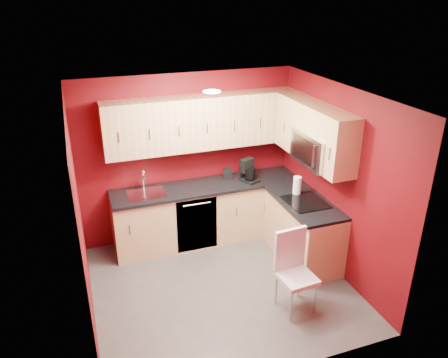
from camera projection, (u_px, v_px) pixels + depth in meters
floor at (221, 286)px, 5.68m from camera, size 3.20×3.20×0.00m
ceiling at (221, 96)px, 4.67m from camera, size 3.20×3.20×0.00m
wall_back at (188, 158)px, 6.47m from camera, size 3.20×0.00×3.20m
wall_front at (277, 271)px, 3.88m from camera, size 3.20×0.00×3.20m
wall_left at (81, 223)px, 4.68m from camera, size 0.00×3.00×3.00m
wall_right at (337, 182)px, 5.67m from camera, size 0.00×3.00×3.00m
base_cabinets_back at (207, 213)px, 6.60m from camera, size 2.80×0.60×0.87m
base_cabinets_right at (303, 231)px, 6.12m from camera, size 0.60×1.30×0.87m
countertop_back at (207, 186)px, 6.40m from camera, size 2.80×0.63×0.04m
countertop_right at (305, 202)px, 5.92m from camera, size 0.63×1.27×0.04m
upper_cabinets_back at (203, 122)px, 6.15m from camera, size 2.80×0.35×0.75m
upper_cabinets_right at (312, 127)px, 5.74m from camera, size 0.35×1.55×0.75m
microwave at (318, 149)px, 5.61m from camera, size 0.42×0.76×0.42m
cooktop at (306, 202)px, 5.88m from camera, size 0.50×0.55×0.01m
sink at (146, 191)px, 6.12m from camera, size 0.52×0.42×0.35m
dishwasher_front at (197, 225)px, 6.27m from camera, size 0.60×0.02×0.82m
downlight at (212, 92)px, 4.94m from camera, size 0.20×0.20×0.01m
coffee_maker at (250, 171)px, 6.45m from camera, size 0.29×0.33×0.34m
napkin_holder at (228, 174)px, 6.59m from camera, size 0.17×0.17×0.15m
paper_towel at (297, 186)px, 6.06m from camera, size 0.18×0.18×0.26m
dining_chair at (297, 274)px, 5.10m from camera, size 0.43×0.45×1.00m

